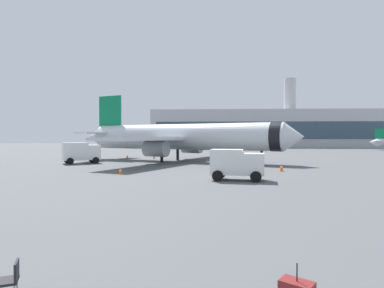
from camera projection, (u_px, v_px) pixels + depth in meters
The scene contains 9 objects.
airplane_at_gate at pixel (180, 137), 48.60m from camera, with size 34.17×31.35×10.50m.
service_truck at pixel (81, 152), 45.09m from camera, with size 5.22×4.46×2.90m.
cargo_van at pixel (237, 163), 27.39m from camera, with size 4.66×2.91×2.60m.
safety_cone_near at pixel (282, 168), 34.74m from camera, with size 0.44×0.44×0.79m.
safety_cone_mid at pixel (154, 157), 55.66m from camera, with size 0.44×0.44×0.66m.
safety_cone_far at pixel (127, 157), 55.46m from camera, with size 0.44×0.44×0.67m.
safety_cone_outer at pixel (120, 171), 31.85m from camera, with size 0.44×0.44×0.65m.
gate_chair at pixel (10, 278), 7.19m from camera, with size 0.63×0.63×0.86m.
terminal_building at pixel (264, 129), 122.16m from camera, with size 82.35×18.11×25.53m.
Camera 1 is at (-0.04, -2.03, 3.60)m, focal length 30.55 mm.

